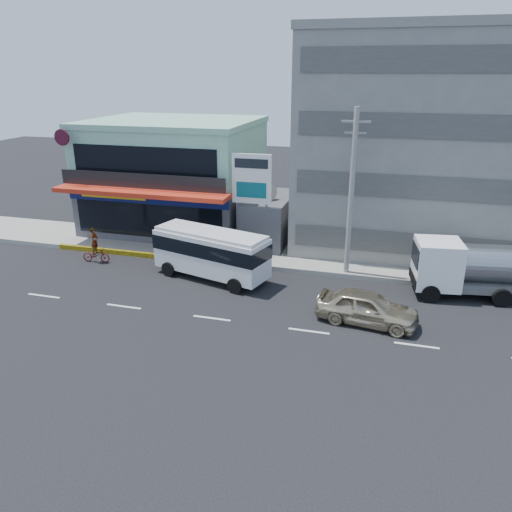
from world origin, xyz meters
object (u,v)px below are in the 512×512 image
at_px(concrete_building, 423,146).
at_px(sedan, 367,307).
at_px(billboard, 252,185).
at_px(utility_pole_near, 351,194).
at_px(tanker_truck, 483,268).
at_px(motorcycle_rider, 96,251).
at_px(satellite_dish, 266,199).
at_px(minibus, 211,250).
at_px(shop_building, 176,178).

height_order(concrete_building, sedan, concrete_building).
height_order(billboard, utility_pole_near, utility_pole_near).
relative_size(tanker_truck, motorcycle_rider, 3.52).
height_order(satellite_dish, minibus, satellite_dish).
xyz_separation_m(shop_building, motorcycle_rider, (-2.05, -8.49, -3.23)).
xyz_separation_m(concrete_building, tanker_truck, (3.45, -8.55, -5.32)).
height_order(shop_building, satellite_dish, shop_building).
distance_m(shop_building, satellite_dish, 8.54).
relative_size(satellite_dish, tanker_truck, 0.18).
bearing_deg(tanker_truck, concrete_building, 111.97).
xyz_separation_m(satellite_dish, sedan, (7.61, -9.39, -2.72)).
bearing_deg(motorcycle_rider, minibus, -3.62).
height_order(satellite_dish, motorcycle_rider, satellite_dish).
bearing_deg(minibus, utility_pole_near, 17.51).
distance_m(shop_building, tanker_truck, 22.84).
bearing_deg(minibus, billboard, 72.83).
bearing_deg(motorcycle_rider, sedan, -12.27).
height_order(billboard, tanker_truck, billboard).
height_order(billboard, motorcycle_rider, billboard).
height_order(billboard, sedan, billboard).
bearing_deg(shop_building, satellite_dish, -20.21).
bearing_deg(utility_pole_near, tanker_truck, -7.24).
bearing_deg(concrete_building, shop_building, -176.65).
relative_size(shop_building, satellite_dish, 8.27).
xyz_separation_m(sedan, tanker_truck, (5.84, 4.84, 0.83)).
bearing_deg(concrete_building, utility_pole_near, -117.76).
height_order(shop_building, concrete_building, concrete_building).
distance_m(utility_pole_near, sedan, 7.39).
xyz_separation_m(concrete_building, minibus, (-11.82, -10.07, -5.22)).
relative_size(concrete_building, sedan, 3.20).
height_order(satellite_dish, sedan, satellite_dish).
bearing_deg(motorcycle_rider, shop_building, 76.41).
height_order(tanker_truck, motorcycle_rider, tanker_truck).
relative_size(shop_building, billboard, 1.80).
bearing_deg(minibus, tanker_truck, 5.69).
bearing_deg(shop_building, billboard, -32.32).
distance_m(utility_pole_near, minibus, 8.86).
distance_m(minibus, sedan, 10.03).
bearing_deg(tanker_truck, shop_building, 160.75).
distance_m(shop_building, billboard, 8.92).
height_order(utility_pole_near, sedan, utility_pole_near).
xyz_separation_m(billboard, utility_pole_near, (6.50, -1.80, 0.22)).
distance_m(billboard, utility_pole_near, 6.75).
bearing_deg(billboard, motorcycle_rider, -158.59).
bearing_deg(shop_building, tanker_truck, -19.25).
height_order(billboard, minibus, billboard).
height_order(minibus, motorcycle_rider, minibus).
height_order(utility_pole_near, motorcycle_rider, utility_pole_near).
distance_m(shop_building, minibus, 11.15).
relative_size(concrete_building, motorcycle_rider, 6.88).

